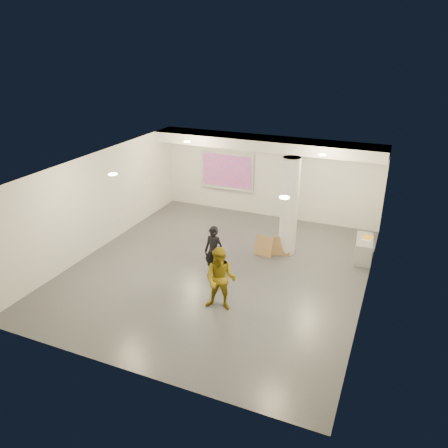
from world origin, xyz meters
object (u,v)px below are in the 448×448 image
at_px(projection_screen, 227,171).
at_px(man, 221,279).
at_px(column, 289,207).
at_px(credenza, 364,249).
at_px(woman, 214,252).

height_order(projection_screen, man, projection_screen).
bearing_deg(projection_screen, column, -40.56).
height_order(projection_screen, credenza, projection_screen).
relative_size(column, projection_screen, 1.43).
relative_size(credenza, woman, 0.76).
relative_size(projection_screen, man, 1.29).
xyz_separation_m(projection_screen, woman, (1.63, -4.85, -0.79)).
distance_m(column, projection_screen, 4.08).
distance_m(column, man, 3.70).
height_order(projection_screen, woman, projection_screen).
distance_m(projection_screen, woman, 5.18).
bearing_deg(woman, man, -53.89).
height_order(column, man, column).
xyz_separation_m(column, man, (-0.67, -3.57, -0.69)).
distance_m(credenza, man, 4.99).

